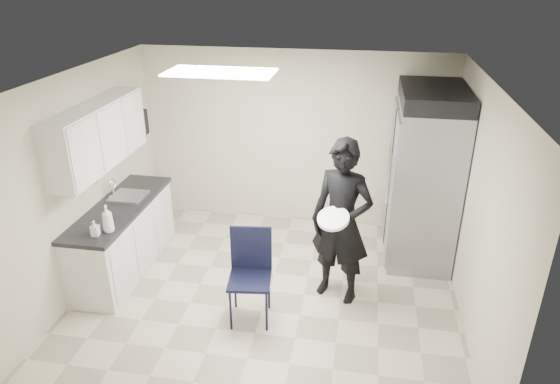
% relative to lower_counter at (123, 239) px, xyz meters
% --- Properties ---
extents(floor, '(4.50, 4.50, 0.00)m').
position_rel_lower_counter_xyz_m(floor, '(1.95, -0.20, -0.43)').
color(floor, '#B8A790').
rests_on(floor, ground).
extents(ceiling, '(4.50, 4.50, 0.00)m').
position_rel_lower_counter_xyz_m(ceiling, '(1.95, -0.20, 2.17)').
color(ceiling, silver).
rests_on(ceiling, back_wall).
extents(back_wall, '(4.50, 0.00, 4.50)m').
position_rel_lower_counter_xyz_m(back_wall, '(1.95, 1.80, 0.87)').
color(back_wall, '#BEB59D').
rests_on(back_wall, floor).
extents(left_wall, '(0.00, 4.00, 4.00)m').
position_rel_lower_counter_xyz_m(left_wall, '(-0.30, -0.20, 0.87)').
color(left_wall, '#BEB59D').
rests_on(left_wall, floor).
extents(right_wall, '(0.00, 4.00, 4.00)m').
position_rel_lower_counter_xyz_m(right_wall, '(4.20, -0.20, 0.87)').
color(right_wall, '#BEB59D').
rests_on(right_wall, floor).
extents(ceiling_panel, '(1.20, 0.60, 0.02)m').
position_rel_lower_counter_xyz_m(ceiling_panel, '(1.35, 0.20, 2.14)').
color(ceiling_panel, white).
rests_on(ceiling_panel, ceiling).
extents(lower_counter, '(0.60, 1.90, 0.86)m').
position_rel_lower_counter_xyz_m(lower_counter, '(0.00, 0.00, 0.00)').
color(lower_counter, silver).
rests_on(lower_counter, floor).
extents(countertop, '(0.64, 1.95, 0.05)m').
position_rel_lower_counter_xyz_m(countertop, '(0.00, 0.00, 0.46)').
color(countertop, black).
rests_on(countertop, lower_counter).
extents(sink, '(0.42, 0.40, 0.14)m').
position_rel_lower_counter_xyz_m(sink, '(0.02, 0.25, 0.44)').
color(sink, gray).
rests_on(sink, countertop).
extents(faucet, '(0.02, 0.02, 0.24)m').
position_rel_lower_counter_xyz_m(faucet, '(-0.18, 0.25, 0.59)').
color(faucet, silver).
rests_on(faucet, countertop).
extents(upper_cabinets, '(0.35, 1.80, 0.75)m').
position_rel_lower_counter_xyz_m(upper_cabinets, '(-0.13, 0.00, 1.40)').
color(upper_cabinets, silver).
rests_on(upper_cabinets, left_wall).
extents(towel_dispenser, '(0.22, 0.30, 0.35)m').
position_rel_lower_counter_xyz_m(towel_dispenser, '(-0.19, 1.15, 1.19)').
color(towel_dispenser, black).
rests_on(towel_dispenser, left_wall).
extents(notice_sticker_left, '(0.00, 0.12, 0.07)m').
position_rel_lower_counter_xyz_m(notice_sticker_left, '(-0.29, -0.10, 0.79)').
color(notice_sticker_left, yellow).
rests_on(notice_sticker_left, left_wall).
extents(notice_sticker_right, '(0.00, 0.12, 0.07)m').
position_rel_lower_counter_xyz_m(notice_sticker_right, '(-0.29, 0.10, 0.75)').
color(notice_sticker_right, yellow).
rests_on(notice_sticker_right, left_wall).
extents(commercial_fridge, '(0.80, 1.35, 2.10)m').
position_rel_lower_counter_xyz_m(commercial_fridge, '(3.78, 1.07, 0.62)').
color(commercial_fridge, gray).
rests_on(commercial_fridge, floor).
extents(fridge_compressor, '(0.80, 1.35, 0.20)m').
position_rel_lower_counter_xyz_m(fridge_compressor, '(3.78, 1.07, 1.77)').
color(fridge_compressor, black).
rests_on(fridge_compressor, commercial_fridge).
extents(folding_chair, '(0.51, 0.51, 1.03)m').
position_rel_lower_counter_xyz_m(folding_chair, '(1.85, -0.74, 0.09)').
color(folding_chair, black).
rests_on(folding_chair, floor).
extents(man_tuxedo, '(0.84, 0.69, 1.97)m').
position_rel_lower_counter_xyz_m(man_tuxedo, '(2.78, -0.11, 0.56)').
color(man_tuxedo, black).
rests_on(man_tuxedo, floor).
extents(bucket_lid, '(0.45, 0.45, 0.04)m').
position_rel_lower_counter_xyz_m(bucket_lid, '(2.70, -0.35, 0.72)').
color(bucket_lid, silver).
rests_on(bucket_lid, man_tuxedo).
extents(soap_bottle_a, '(0.16, 0.16, 0.32)m').
position_rel_lower_counter_xyz_m(soap_bottle_a, '(0.20, -0.63, 0.64)').
color(soap_bottle_a, white).
rests_on(soap_bottle_a, countertop).
extents(soap_bottle_b, '(0.09, 0.09, 0.18)m').
position_rel_lower_counter_xyz_m(soap_bottle_b, '(0.10, -0.74, 0.57)').
color(soap_bottle_b, '#9FA2AA').
rests_on(soap_bottle_b, countertop).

